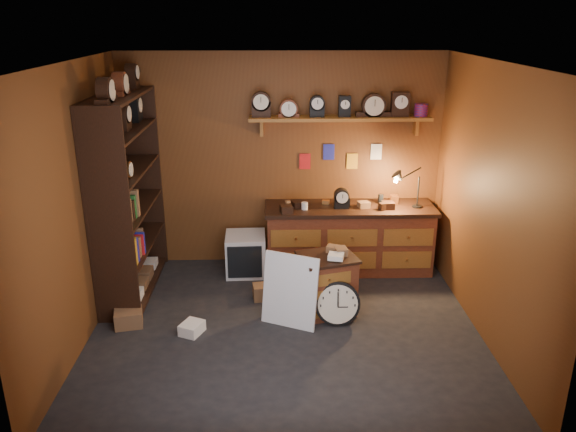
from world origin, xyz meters
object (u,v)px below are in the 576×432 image
Objects in this scene: workbench at (349,235)px; low_cabinet at (327,282)px; shelving_unit at (124,189)px; big_round_clock at (337,304)px.

workbench is 1.17m from low_cabinet.
workbench is 2.79× the size of low_cabinet.
low_cabinet is (2.25, -0.61, -0.89)m from shelving_unit.
shelving_unit is 5.36× the size of big_round_clock.
low_cabinet is 0.30m from big_round_clock.
shelving_unit reaches higher than workbench.
big_round_clock is at bearing -101.97° from workbench.
shelving_unit is 2.79m from workbench.
workbench is at bearing 10.64° from shelving_unit.
shelving_unit is at bearing 159.73° from big_round_clock.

